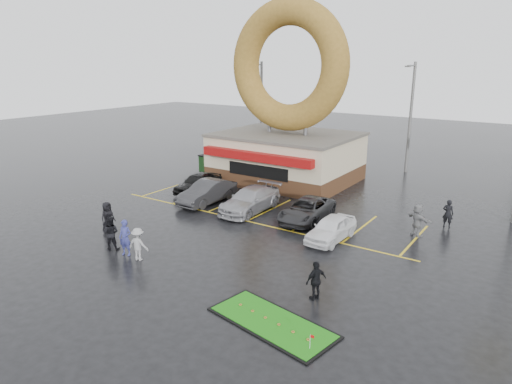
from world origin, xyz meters
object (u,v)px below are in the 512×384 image
Objects in this scene: dumpster at (211,164)px; putting_green at (272,322)px; streetlight_mid at (410,115)px; car_white at (331,228)px; car_silver at (250,200)px; streetlight_left at (261,107)px; donut_shop at (287,123)px; car_dgrey at (207,192)px; person_blue at (125,238)px; car_black at (198,183)px; car_grey at (307,210)px; person_cameraman at (316,280)px.

dumpster is 0.35× the size of putting_green.
streetlight_mid is 2.40× the size of car_white.
streetlight_left is at bearing 120.62° from car_silver.
putting_green is (17.02, -24.86, -4.74)m from streetlight_left.
donut_shop reaches higher than car_silver.
donut_shop reaches higher than dumpster.
streetlight_left is 1.00× the size of streetlight_mid.
streetlight_left is 22.84m from car_white.
dumpster is at bearing 129.12° from car_dgrey.
car_white is 10.40m from person_blue.
car_grey is (9.21, -0.88, -0.06)m from car_black.
car_white is at bearing -16.32° from car_black.
person_cameraman reaches higher than car_silver.
car_white is at bearing 28.90° from person_blue.
putting_green is (10.02, -17.91, -4.43)m from donut_shop.
dumpster reaches higher than car_white.
streetlight_left is at bearing 92.60° from person_blue.
person_cameraman is at bearing -55.82° from donut_shop.
person_blue is at bearing -54.10° from dumpster.
streetlight_mid is 15.95m from car_grey.
person_blue is 9.16m from putting_green.
donut_shop is at bearing 103.95° from car_silver.
streetlight_mid is (14.00, 1.00, 0.00)m from streetlight_left.
car_grey is at bearing -51.93° from donut_shop.
car_white is (2.53, -2.06, -0.00)m from car_grey.
car_silver is 6.44m from car_white.
streetlight_mid reaches higher than dumpster.
car_black reaches higher than putting_green.
car_black is 2.72m from car_dgrey.
donut_shop is at bearing 19.17° from dumpster.
streetlight_mid is 17.10m from car_silver.
dumpster is (-6.72, -1.11, -3.81)m from donut_shop.
car_grey is at bearing -125.17° from person_cameraman.
person_blue is at bearing -75.04° from car_dgrey.
car_dgrey is at bearing -42.01° from dumpster.
streetlight_left is 14.53m from car_black.
car_black is 16.54m from person_cameraman.
donut_shop reaches higher than car_black.
person_blue reaches higher than car_silver.
dumpster is (-12.53, 6.30, 0.01)m from car_grey.
streetlight_mid is 1.77× the size of putting_green.
streetlight_left reaches higher than car_grey.
car_black is 0.82× the size of putting_green.
person_cameraman reaches higher than putting_green.
streetlight_left reaches higher than putting_green.
dumpster is (-5.52, 7.02, -0.10)m from car_dgrey.
person_blue reaches higher than car_white.
putting_green is (-0.49, -2.44, -0.77)m from person_cameraman.
person_blue is at bearing -103.71° from streetlight_mid.
person_cameraman is at bearing 78.58° from putting_green.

